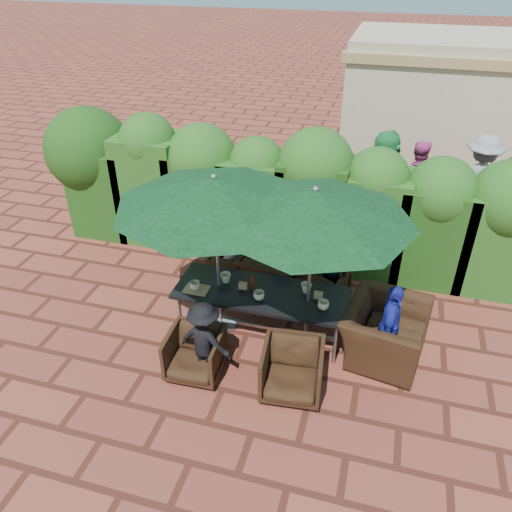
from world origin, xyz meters
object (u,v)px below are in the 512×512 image
(chair_far_left, at_px, (233,267))
(chair_near_left, at_px, (195,352))
(chair_far_right, at_px, (324,284))
(chair_end_right, at_px, (386,324))
(umbrella_left, at_px, (214,192))
(chair_near_right, at_px, (292,368))
(umbrella_right, at_px, (314,205))
(chair_far_mid, at_px, (271,272))
(dining_table, at_px, (262,296))

(chair_far_left, relative_size, chair_near_left, 0.98)
(chair_far_right, bearing_deg, chair_end_right, 153.93)
(chair_far_left, bearing_deg, chair_end_right, 162.71)
(umbrella_left, bearing_deg, chair_near_right, -36.24)
(umbrella_right, height_order, chair_far_mid, umbrella_right)
(umbrella_right, bearing_deg, chair_near_left, -143.36)
(chair_near_left, distance_m, chair_end_right, 2.59)
(dining_table, relative_size, chair_far_left, 3.46)
(chair_far_mid, height_order, chair_far_right, chair_far_mid)
(umbrella_left, height_order, chair_near_left, umbrella_left)
(umbrella_right, xyz_separation_m, chair_far_right, (0.08, 1.04, -1.87))
(chair_far_right, height_order, chair_near_left, chair_near_left)
(umbrella_right, bearing_deg, chair_far_right, 85.56)
(dining_table, xyz_separation_m, chair_far_right, (0.75, 0.99, -0.33))
(dining_table, height_order, chair_far_left, dining_table)
(chair_near_left, bearing_deg, chair_far_mid, 72.69)
(chair_far_left, height_order, chair_end_right, chair_end_right)
(umbrella_right, bearing_deg, chair_near_right, -89.97)
(chair_far_mid, xyz_separation_m, chair_near_left, (-0.52, -1.97, -0.08))
(dining_table, bearing_deg, chair_far_mid, 96.33)
(chair_far_mid, xyz_separation_m, chair_end_right, (1.84, -0.92, 0.08))
(dining_table, height_order, chair_near_right, chair_near_right)
(chair_far_mid, bearing_deg, chair_far_left, 3.44)
(chair_near_right, xyz_separation_m, chair_end_right, (1.07, 1.01, 0.13))
(chair_end_right, bearing_deg, chair_far_mid, 73.12)
(umbrella_right, height_order, chair_end_right, umbrella_right)
(chair_far_left, height_order, chair_far_mid, chair_far_mid)
(umbrella_right, height_order, chair_far_right, umbrella_right)
(umbrella_right, distance_m, chair_far_right, 2.14)
(dining_table, bearing_deg, chair_far_right, 53.10)
(umbrella_right, height_order, chair_near_right, umbrella_right)
(dining_table, relative_size, chair_far_mid, 2.80)
(chair_far_left, xyz_separation_m, chair_near_left, (0.14, -2.05, 0.01))
(umbrella_left, xyz_separation_m, chair_near_right, (1.29, -0.94, -1.83))
(chair_far_right, distance_m, chair_near_right, 1.97)
(chair_far_mid, relative_size, chair_near_right, 1.12)
(chair_near_left, relative_size, chair_near_right, 0.92)
(chair_end_right, bearing_deg, umbrella_right, 104.21)
(chair_far_mid, height_order, chair_end_right, chair_end_right)
(chair_far_mid, height_order, chair_near_right, chair_far_mid)
(dining_table, distance_m, chair_end_right, 1.74)
(chair_far_right, relative_size, chair_near_left, 0.96)
(umbrella_left, distance_m, chair_far_right, 2.53)
(chair_near_left, bearing_deg, umbrella_left, 87.27)
(dining_table, xyz_separation_m, chair_near_left, (-0.63, -1.00, -0.32))
(dining_table, height_order, umbrella_right, umbrella_right)
(dining_table, xyz_separation_m, chair_end_right, (1.73, 0.04, -0.16))
(chair_far_right, bearing_deg, umbrella_right, 103.43)
(umbrella_left, relative_size, chair_near_right, 3.44)
(umbrella_right, height_order, chair_far_left, umbrella_right)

